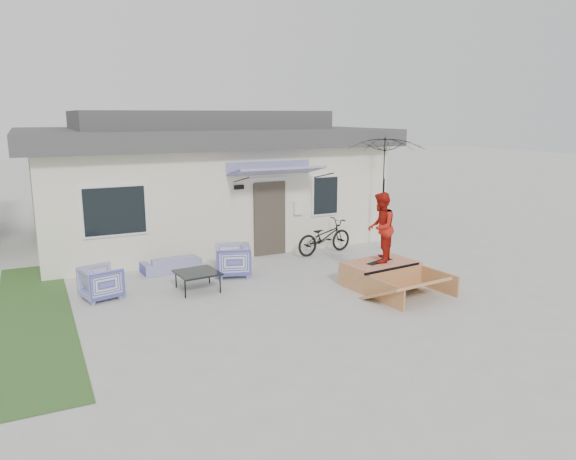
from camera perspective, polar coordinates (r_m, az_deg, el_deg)
name	(u,v)px	position (r m, az deg, el deg)	size (l,w,h in m)	color
ground	(313,309)	(11.37, 2.60, -8.28)	(90.00, 90.00, 0.00)	#AEADA8
grass_strip	(35,317)	(12.04, -25.03, -8.25)	(1.40, 8.00, 0.01)	#2D5122
house	(198,176)	(18.21, -9.38, 5.57)	(10.80, 8.49, 4.10)	beige
loveseat	(171,261)	(14.19, -12.16, -3.17)	(1.48, 0.43, 0.58)	#373895
armchair_left	(101,281)	(12.54, -19.01, -5.08)	(0.77, 0.72, 0.80)	#373895
armchair_right	(233,259)	(13.58, -5.82, -3.01)	(0.84, 0.79, 0.87)	#373895
coffee_table	(198,281)	(12.62, -9.45, -5.30)	(0.90, 0.90, 0.44)	black
bicycle	(324,233)	(15.65, 3.84, -0.33)	(0.65, 1.87, 1.20)	black
patio_umbrella	(384,191)	(16.24, 9.99, 4.09)	(2.90, 2.80, 2.20)	black
skate_ramp	(380,274)	(13.01, 9.67, -4.55)	(1.62, 2.17, 0.54)	#AE7343
skateboard	(379,261)	(12.97, 9.56, -3.24)	(0.80, 0.20, 0.05)	black
skater	(381,226)	(12.77, 9.69, 0.41)	(0.80, 0.62, 1.64)	#AC1910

